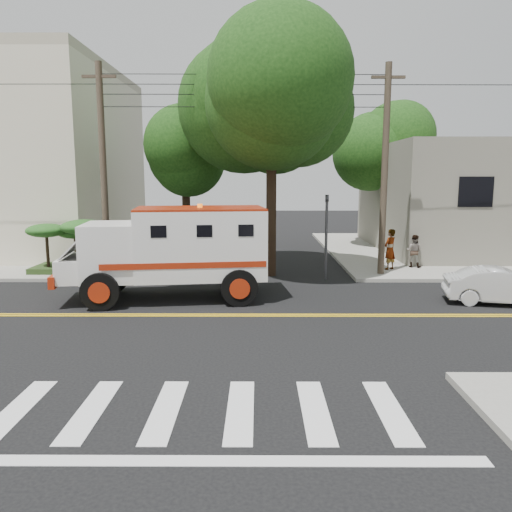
{
  "coord_description": "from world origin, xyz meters",
  "views": [
    {
      "loc": [
        0.94,
        -15.28,
        4.33
      ],
      "look_at": [
        0.86,
        1.91,
        1.6
      ],
      "focal_mm": 35.0,
      "sensor_mm": 36.0,
      "label": 1
    }
  ],
  "objects_px": {
    "pedestrian_a": "(390,249)",
    "pedestrian_b": "(414,251)",
    "armored_truck": "(174,247)",
    "parked_sedan": "(502,286)"
  },
  "relations": [
    {
      "from": "pedestrian_a",
      "to": "pedestrian_b",
      "type": "relative_size",
      "value": 1.22
    },
    {
      "from": "parked_sedan",
      "to": "pedestrian_a",
      "type": "distance_m",
      "value": 6.21
    },
    {
      "from": "armored_truck",
      "to": "pedestrian_a",
      "type": "relative_size",
      "value": 4.02
    },
    {
      "from": "pedestrian_a",
      "to": "pedestrian_b",
      "type": "distance_m",
      "value": 1.4
    },
    {
      "from": "armored_truck",
      "to": "pedestrian_b",
      "type": "relative_size",
      "value": 4.89
    },
    {
      "from": "parked_sedan",
      "to": "pedestrian_b",
      "type": "height_order",
      "value": "pedestrian_b"
    },
    {
      "from": "armored_truck",
      "to": "pedestrian_b",
      "type": "distance_m",
      "value": 11.7
    },
    {
      "from": "pedestrian_a",
      "to": "armored_truck",
      "type": "bearing_deg",
      "value": -11.43
    },
    {
      "from": "armored_truck",
      "to": "pedestrian_b",
      "type": "height_order",
      "value": "armored_truck"
    },
    {
      "from": "pedestrian_b",
      "to": "armored_truck",
      "type": "bearing_deg",
      "value": 56.83
    }
  ]
}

